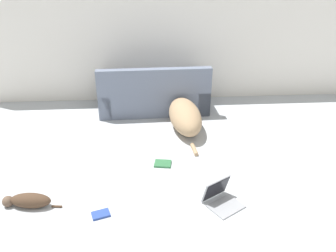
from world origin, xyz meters
TOP-DOWN VIEW (x-y plane):
  - wall_back at (0.00, 4.64)m, footprint 6.85×0.06m
  - couch at (-0.18, 4.08)m, footprint 1.84×0.90m
  - dog at (0.26, 3.34)m, footprint 0.54×1.59m
  - cat at (-1.56, 1.61)m, footprint 0.62×0.21m
  - laptop_open at (0.44, 1.53)m, footprint 0.46×0.46m
  - book_green at (-0.13, 2.31)m, footprint 0.23×0.20m
  - book_blue at (-0.80, 1.42)m, footprint 0.20×0.17m

SIDE VIEW (x-z plane):
  - book_green at x=-0.13m, z-range 0.00..0.02m
  - book_blue at x=-0.80m, z-range 0.00..0.02m
  - cat at x=-1.56m, z-range 0.00..0.16m
  - laptop_open at x=0.44m, z-range -0.05..0.22m
  - dog at x=0.26m, z-range -0.01..0.42m
  - couch at x=-0.18m, z-range -0.14..0.68m
  - wall_back at x=0.00m, z-range 0.00..2.52m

